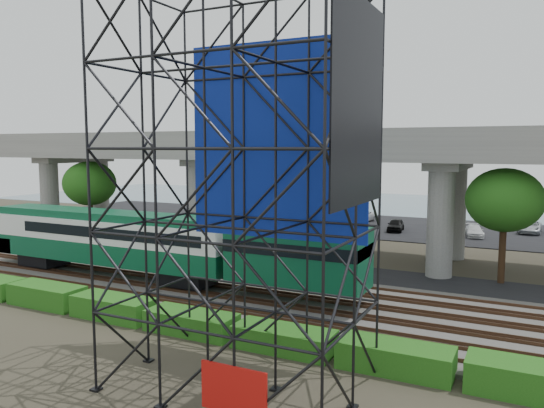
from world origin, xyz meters
The scene contains 13 objects.
ground centered at (0.00, 0.00, 0.00)m, with size 140.00×140.00×0.00m, color #474233.
ballast_bed centered at (0.00, 2.00, 0.10)m, with size 90.00×12.00×0.20m, color slate.
service_road centered at (0.00, 10.50, 0.04)m, with size 90.00×5.00×0.08m, color black.
parking_lot centered at (0.00, 34.00, 0.04)m, with size 90.00×18.00×0.08m, color black.
harbor_water centered at (0.00, 56.00, 0.01)m, with size 140.00×40.00×0.03m, color slate.
rail_tracks centered at (0.00, 2.00, 0.28)m, with size 90.00×9.52×0.16m.
commuter_train centered at (-8.01, 2.00, 2.88)m, with size 29.30×3.06×4.30m.
overpass centered at (-0.25, 16.00, 8.21)m, with size 80.00×12.00×12.40m.
scaffold_tower centered at (5.92, -7.98, 7.47)m, with size 9.36×6.36×15.00m.
hedge_strip centered at (1.01, -4.30, 0.56)m, with size 34.60×1.80×1.20m.
trees centered at (-4.67, 16.17, 5.57)m, with size 40.94×16.94×7.69m.
suv centered at (-20.90, 11.36, 0.69)m, with size 2.04×4.42×1.23m, color black.
parked_cars centered at (1.26, 33.84, 0.70)m, with size 33.69×9.60×1.32m.
Camera 1 is at (15.74, -25.01, 9.07)m, focal length 35.00 mm.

